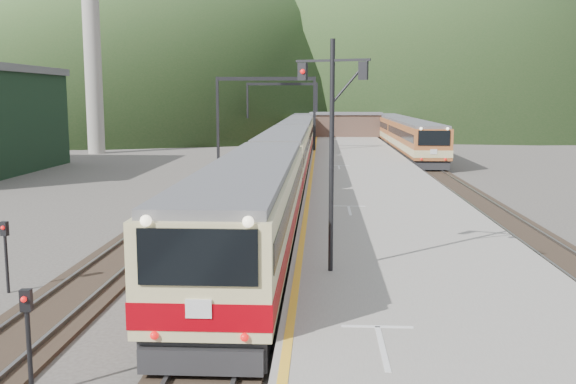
{
  "coord_description": "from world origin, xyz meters",
  "views": [
    {
      "loc": [
        2.53,
        -6.59,
        6.08
      ],
      "look_at": [
        1.08,
        20.86,
        2.0
      ],
      "focal_mm": 40.0,
      "sensor_mm": 36.0,
      "label": 1
    }
  ],
  "objects": [
    {
      "name": "track_main",
      "position": [
        0.0,
        40.0,
        0.07
      ],
      "size": [
        2.6,
        200.0,
        0.23
      ],
      "color": "black",
      "rests_on": "ground"
    },
    {
      "name": "track_far",
      "position": [
        -5.0,
        40.0,
        0.07
      ],
      "size": [
        2.6,
        200.0,
        0.23
      ],
      "color": "black",
      "rests_on": "ground"
    },
    {
      "name": "track_second",
      "position": [
        11.5,
        40.0,
        0.07
      ],
      "size": [
        2.6,
        200.0,
        0.23
      ],
      "color": "black",
      "rests_on": "ground"
    },
    {
      "name": "platform",
      "position": [
        5.6,
        38.0,
        0.5
      ],
      "size": [
        8.0,
        100.0,
        1.0
      ],
      "primitive_type": "cube",
      "color": "gray",
      "rests_on": "ground"
    },
    {
      "name": "gantry_near",
      "position": [
        -2.85,
        55.0,
        5.59
      ],
      "size": [
        9.55,
        0.25,
        8.0
      ],
      "color": "black",
      "rests_on": "ground"
    },
    {
      "name": "gantry_far",
      "position": [
        -2.85,
        80.0,
        5.59
      ],
      "size": [
        9.55,
        0.25,
        8.0
      ],
      "color": "black",
      "rests_on": "ground"
    },
    {
      "name": "smokestack",
      "position": [
        -22.0,
        62.0,
        15.0
      ],
      "size": [
        1.8,
        1.8,
        30.0
      ],
      "primitive_type": "cylinder",
      "color": "#9E998E",
      "rests_on": "ground"
    },
    {
      "name": "station_shed",
      "position": [
        5.6,
        78.0,
        2.57
      ],
      "size": [
        9.4,
        4.4,
        3.1
      ],
      "color": "#4E382E",
      "rests_on": "platform"
    },
    {
      "name": "hill_a",
      "position": [
        -40.0,
        190.0,
        30.0
      ],
      "size": [
        180.0,
        180.0,
        60.0
      ],
      "primitive_type": "cone",
      "color": "#2E4E22",
      "rests_on": "ground"
    },
    {
      "name": "hill_b",
      "position": [
        30.0,
        230.0,
        37.5
      ],
      "size": [
        220.0,
        220.0,
        75.0
      ],
      "primitive_type": "cone",
      "color": "#2E4E22",
      "rests_on": "ground"
    },
    {
      "name": "hill_d",
      "position": [
        -120.0,
        240.0,
        27.5
      ],
      "size": [
        200.0,
        200.0,
        55.0
      ],
      "primitive_type": "cone",
      "color": "#2E4E22",
      "rests_on": "ground"
    },
    {
      "name": "main_train",
      "position": [
        0.0,
        47.91,
        2.09
      ],
      "size": [
        3.05,
        83.6,
        3.73
      ],
      "color": "#C9BD81",
      "rests_on": "track_main"
    },
    {
      "name": "second_train",
      "position": [
        11.5,
        76.91,
        2.11
      ],
      "size": [
        3.09,
        63.28,
        3.77
      ],
      "color": "#A3582A",
      "rests_on": "track_second"
    },
    {
      "name": "signal_mast",
      "position": [
        2.81,
        11.85,
        5.1
      ],
      "size": [
        2.1,
        0.84,
        6.7
      ],
      "color": "black",
      "rests_on": "platform"
    },
    {
      "name": "short_signal_a",
      "position": [
        -3.37,
        5.49,
        1.46
      ],
      "size": [
        0.23,
        0.18,
        2.27
      ],
      "color": "black",
      "rests_on": "ground"
    },
    {
      "name": "short_signal_b",
      "position": [
        -3.42,
        28.38,
        1.46
      ],
      "size": [
        0.24,
        0.18,
        2.27
      ],
      "color": "black",
      "rests_on": "ground"
    },
    {
      "name": "short_signal_c",
      "position": [
        -7.26,
        12.34,
        1.46
      ],
      "size": [
        0.25,
        0.2,
        2.27
      ],
      "color": "black",
      "rests_on": "ground"
    }
  ]
}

